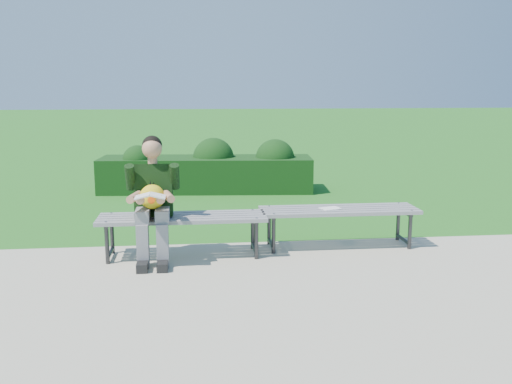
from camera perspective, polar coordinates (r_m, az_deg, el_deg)
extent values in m
plane|color=#22751D|center=(6.77, -2.44, -5.26)|extent=(80.00, 80.00, 0.00)
cube|color=#A6A18A|center=(5.11, -1.11, -10.50)|extent=(30.00, 3.50, 0.02)
cube|color=#133916|center=(10.18, -5.01, 1.80)|extent=(3.78, 1.23, 0.60)
sphere|color=#133916|center=(10.13, -11.74, 3.12)|extent=(0.57, 0.57, 0.53)
sphere|color=#133916|center=(10.22, -4.28, 3.37)|extent=(0.79, 0.79, 0.73)
sphere|color=#133916|center=(10.14, 1.91, 3.34)|extent=(0.75, 0.75, 0.70)
cube|color=gray|center=(5.99, -7.39, -3.00)|extent=(1.80, 0.08, 0.04)
cube|color=gray|center=(6.09, -7.38, -2.78)|extent=(1.80, 0.08, 0.04)
cube|color=gray|center=(6.19, -7.36, -2.55)|extent=(1.80, 0.08, 0.04)
cube|color=gray|center=(6.29, -7.34, -2.34)|extent=(1.80, 0.08, 0.04)
cube|color=gray|center=(6.39, -7.33, -2.13)|extent=(1.80, 0.08, 0.04)
cylinder|color=#2D2D30|center=(6.13, -14.68, -5.12)|extent=(0.04, 0.04, 0.41)
cylinder|color=#2D2D30|center=(6.49, -14.20, -4.22)|extent=(0.04, 0.04, 0.41)
cylinder|color=#2D2D30|center=(6.27, -14.51, -3.04)|extent=(0.04, 0.42, 0.04)
cylinder|color=#2D2D30|center=(6.35, -14.37, -5.92)|extent=(0.04, 0.42, 0.04)
cylinder|color=gray|center=(6.05, -14.81, -2.90)|extent=(0.02, 0.02, 0.01)
cylinder|color=gray|center=(6.45, -14.28, -2.04)|extent=(0.02, 0.02, 0.01)
cylinder|color=#2D2D30|center=(6.10, 0.03, -4.86)|extent=(0.04, 0.04, 0.41)
cylinder|color=#2D2D30|center=(6.46, -0.34, -3.97)|extent=(0.04, 0.04, 0.41)
cylinder|color=#2D2D30|center=(6.23, -0.16, -2.77)|extent=(0.04, 0.42, 0.04)
cylinder|color=#2D2D30|center=(6.32, -0.16, -5.67)|extent=(0.04, 0.42, 0.04)
cylinder|color=gray|center=(6.02, 0.05, -2.62)|extent=(0.02, 0.02, 0.01)
cylinder|color=gray|center=(6.42, -0.35, -1.78)|extent=(0.02, 0.02, 0.01)
cube|color=gray|center=(6.38, 8.75, -2.19)|extent=(1.80, 0.09, 0.04)
cube|color=gray|center=(6.48, 8.52, -1.99)|extent=(1.80, 0.08, 0.04)
cube|color=gray|center=(6.58, 8.29, -1.80)|extent=(1.80, 0.08, 0.04)
cube|color=gray|center=(6.68, 8.07, -1.61)|extent=(1.80, 0.09, 0.04)
cube|color=gray|center=(6.78, 7.86, -1.43)|extent=(1.80, 0.09, 0.04)
cylinder|color=#2D2D30|center=(6.30, 1.77, -4.35)|extent=(0.04, 0.04, 0.41)
cylinder|color=#2D2D30|center=(6.67, 1.31, -3.51)|extent=(0.04, 0.04, 0.41)
cylinder|color=#2D2D30|center=(6.44, 1.54, -2.34)|extent=(0.04, 0.42, 0.04)
cylinder|color=#2D2D30|center=(6.52, 1.53, -5.15)|extent=(0.04, 0.42, 0.04)
cylinder|color=gray|center=(6.22, 1.80, -2.18)|extent=(0.02, 0.02, 0.01)
cylinder|color=gray|center=(6.63, 1.30, -1.39)|extent=(0.02, 0.02, 0.01)
cylinder|color=#2D2D30|center=(6.69, 15.14, -3.83)|extent=(0.04, 0.04, 0.41)
cylinder|color=#2D2D30|center=(7.04, 14.03, -3.07)|extent=(0.04, 0.04, 0.41)
cylinder|color=#2D2D30|center=(6.82, 14.64, -1.95)|extent=(0.04, 0.42, 0.04)
cylinder|color=#2D2D30|center=(6.90, 14.51, -4.61)|extent=(0.04, 0.42, 0.04)
cylinder|color=gray|center=(6.62, 15.30, -1.78)|extent=(0.02, 0.02, 0.01)
cylinder|color=gray|center=(7.00, 14.07, -1.06)|extent=(0.02, 0.02, 0.01)
cube|color=slate|center=(6.04, -11.20, -2.18)|extent=(0.14, 0.42, 0.13)
cube|color=slate|center=(6.03, -9.31, -2.15)|extent=(0.14, 0.42, 0.13)
cube|color=slate|center=(5.94, -11.25, -5.29)|extent=(0.12, 0.13, 0.45)
cube|color=slate|center=(5.92, -9.31, -5.27)|extent=(0.12, 0.13, 0.45)
cube|color=black|center=(5.89, -11.27, -7.24)|extent=(0.11, 0.26, 0.09)
cube|color=black|center=(5.88, -9.31, -7.22)|extent=(0.11, 0.26, 0.09)
cube|color=black|center=(6.19, -10.20, 0.19)|extent=(0.40, 0.30, 0.59)
cylinder|color=tan|center=(6.12, -10.31, 3.10)|extent=(0.10, 0.10, 0.08)
sphere|color=tan|center=(6.08, -10.36, 4.29)|extent=(0.21, 0.21, 0.21)
sphere|color=black|center=(6.11, -10.35, 4.60)|extent=(0.21, 0.21, 0.21)
cylinder|color=black|center=(6.08, -12.47, 1.46)|extent=(0.10, 0.21, 0.30)
cylinder|color=black|center=(6.05, -8.14, 1.55)|extent=(0.10, 0.21, 0.30)
cylinder|color=tan|center=(5.89, -12.05, -0.50)|extent=(0.14, 0.31, 0.08)
cylinder|color=tan|center=(5.86, -8.74, -0.44)|extent=(0.14, 0.31, 0.08)
sphere|color=tan|center=(5.73, -11.51, -0.79)|extent=(0.09, 0.09, 0.09)
sphere|color=tan|center=(5.71, -9.51, -0.76)|extent=(0.09, 0.09, 0.09)
sphere|color=yellow|center=(5.98, -10.33, -0.47)|extent=(0.26, 0.26, 0.26)
cone|color=#FF580E|center=(5.86, -10.40, -0.75)|extent=(0.07, 0.07, 0.07)
cone|color=black|center=(5.96, -10.51, 0.77)|extent=(0.03, 0.05, 0.08)
cone|color=black|center=(5.97, -10.21, 0.74)|extent=(0.03, 0.04, 0.07)
sphere|color=white|center=(5.88, -10.84, -0.38)|extent=(0.05, 0.05, 0.05)
sphere|color=white|center=(5.87, -9.96, -0.36)|extent=(0.05, 0.05, 0.05)
cube|color=white|center=(5.69, -11.29, -0.39)|extent=(0.15, 0.20, 0.05)
cube|color=white|center=(5.68, -9.79, -0.36)|extent=(0.15, 0.20, 0.05)
cube|color=white|center=(6.55, 7.45, -1.63)|extent=(0.26, 0.22, 0.01)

